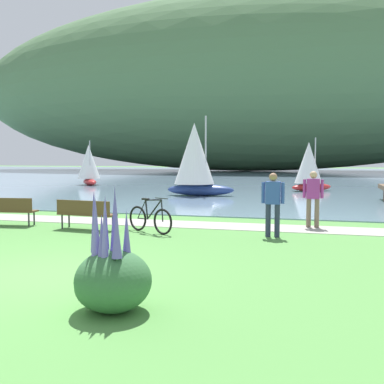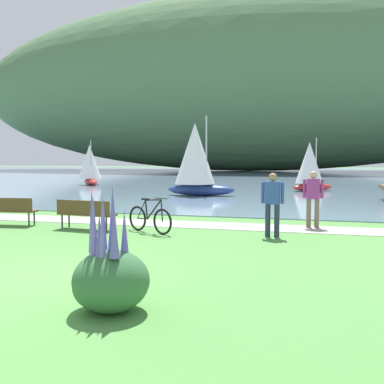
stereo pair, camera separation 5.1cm
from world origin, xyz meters
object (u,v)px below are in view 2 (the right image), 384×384
at_px(sailboat_toward_hillside, 310,166).
at_px(person_on_the_grass, 273,200).
at_px(bicycle_leaning_near_bench, 150,219).
at_px(sailboat_mid_bay, 196,158).
at_px(park_bench_further_along, 7,209).
at_px(park_bench_near_camera, 85,212).
at_px(sailboat_nearest_to_shore, 90,164).
at_px(person_at_shoreline, 313,195).

bearing_deg(sailboat_toward_hillside, person_on_the_grass, -91.92).
xyz_separation_m(bicycle_leaning_near_bench, sailboat_mid_bay, (-1.96, 12.18, 1.68)).
bearing_deg(park_bench_further_along, sailboat_toward_hillside, 62.95).
bearing_deg(park_bench_near_camera, sailboat_nearest_to_shore, 117.74).
xyz_separation_m(bicycle_leaning_near_bench, sailboat_toward_hillside, (3.97, 17.25, 1.21)).
relative_size(park_bench_near_camera, bicycle_leaning_near_bench, 1.15).
bearing_deg(sailboat_mid_bay, bicycle_leaning_near_bench, -80.87).
relative_size(person_at_shoreline, sailboat_toward_hillside, 0.51).
xyz_separation_m(bicycle_leaning_near_bench, person_on_the_grass, (3.40, 0.22, 0.58)).
relative_size(bicycle_leaning_near_bench, person_at_shoreline, 0.93).
distance_m(bicycle_leaning_near_bench, person_at_shoreline, 4.96).
relative_size(park_bench_further_along, bicycle_leaning_near_bench, 1.16).
height_order(bicycle_leaning_near_bench, person_at_shoreline, person_at_shoreline).
xyz_separation_m(park_bench_near_camera, sailboat_mid_bay, (0.05, 12.20, 1.56)).
relative_size(sailboat_nearest_to_shore, sailboat_toward_hillside, 1.01).
bearing_deg(sailboat_mid_bay, sailboat_toward_hillside, 40.57).
bearing_deg(person_on_the_grass, sailboat_mid_bay, 114.11).
relative_size(park_bench_further_along, person_at_shoreline, 1.08).
bearing_deg(park_bench_further_along, park_bench_near_camera, -2.76).
bearing_deg(sailboat_nearest_to_shore, person_at_shoreline, -46.14).
xyz_separation_m(sailboat_nearest_to_shore, sailboat_mid_bay, (10.37, -7.42, 0.46)).
height_order(person_at_shoreline, person_on_the_grass, same).
bearing_deg(sailboat_toward_hillside, bicycle_leaning_near_bench, -102.95).
bearing_deg(sailboat_toward_hillside, sailboat_nearest_to_shore, 171.79).
distance_m(bicycle_leaning_near_bench, sailboat_nearest_to_shore, 23.19).
bearing_deg(sailboat_toward_hillside, park_bench_near_camera, -109.07).
bearing_deg(bicycle_leaning_near_bench, sailboat_nearest_to_shore, 122.16).
bearing_deg(bicycle_leaning_near_bench, sailboat_mid_bay, 99.13).
relative_size(park_bench_further_along, sailboat_nearest_to_shore, 0.55).
bearing_deg(park_bench_near_camera, bicycle_leaning_near_bench, 0.61).
xyz_separation_m(person_on_the_grass, sailboat_mid_bay, (-5.35, 11.96, 1.10)).
height_order(park_bench_near_camera, park_bench_further_along, same).
xyz_separation_m(park_bench_near_camera, bicycle_leaning_near_bench, (2.00, 0.02, -0.12)).
height_order(person_on_the_grass, sailboat_toward_hillside, sailboat_toward_hillside).
distance_m(person_on_the_grass, sailboat_toward_hillside, 17.06).
bearing_deg(park_bench_further_along, sailboat_nearest_to_shore, 111.15).
bearing_deg(sailboat_nearest_to_shore, sailboat_mid_bay, -35.60).
xyz_separation_m(sailboat_nearest_to_shore, sailboat_toward_hillside, (16.29, -2.35, -0.01)).
distance_m(park_bench_further_along, sailboat_mid_bay, 12.49).
xyz_separation_m(sailboat_mid_bay, sailboat_toward_hillside, (5.93, 5.07, -0.47)).
distance_m(bicycle_leaning_near_bench, person_on_the_grass, 3.45).
distance_m(bicycle_leaning_near_bench, sailboat_toward_hillside, 17.74).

